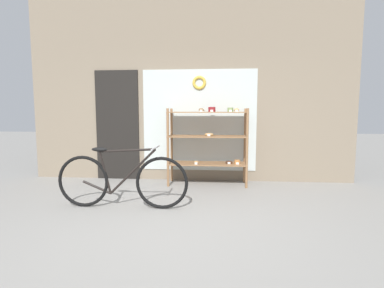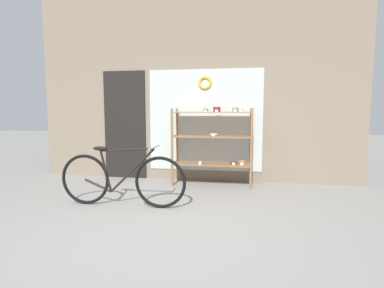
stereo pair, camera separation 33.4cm
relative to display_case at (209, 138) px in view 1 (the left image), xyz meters
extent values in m
plane|color=gray|center=(-0.39, -2.09, -0.84)|extent=(30.00, 30.00, 0.00)
cube|color=gray|center=(-0.39, 0.37, 0.95)|extent=(6.15, 0.08, 3.58)
cube|color=silver|center=(-0.19, 0.32, 0.31)|extent=(2.14, 0.02, 1.90)
cube|color=black|center=(-1.78, 0.31, 0.21)|extent=(0.84, 0.03, 2.10)
torus|color=gold|center=(-0.19, 0.30, 1.01)|extent=(0.26, 0.06, 0.26)
cylinder|color=#8E6642|center=(-0.71, -0.21, -0.15)|extent=(0.04, 0.04, 1.37)
cylinder|color=#8E6642|center=(0.66, -0.21, -0.15)|extent=(0.04, 0.04, 1.37)
cylinder|color=#8E6642|center=(-0.71, 0.21, -0.15)|extent=(0.04, 0.04, 1.37)
cylinder|color=#8E6642|center=(0.66, 0.21, -0.15)|extent=(0.04, 0.04, 1.37)
cube|color=#8E6642|center=(-0.02, 0.00, -0.46)|extent=(1.41, 0.46, 0.02)
cube|color=#8E6642|center=(-0.02, 0.00, 0.04)|extent=(1.41, 0.46, 0.02)
cube|color=#8E6642|center=(-0.02, 0.00, 0.47)|extent=(1.41, 0.46, 0.02)
ellipsoid|color=#AD7F4C|center=(-0.22, -0.12, -0.42)|extent=(0.08, 0.07, 0.06)
cube|color=white|center=(-0.22, -0.17, -0.43)|extent=(0.05, 0.00, 0.04)
cylinder|color=#C67F42|center=(0.51, -0.04, -0.41)|extent=(0.10, 0.10, 0.07)
cube|color=white|center=(0.51, -0.10, -0.43)|extent=(0.05, 0.00, 0.04)
ellipsoid|color=tan|center=(0.48, -0.05, 0.51)|extent=(0.09, 0.07, 0.06)
cube|color=white|center=(0.48, -0.10, 0.49)|extent=(0.05, 0.00, 0.04)
torus|color=#4C2D1E|center=(0.36, 0.00, -0.43)|extent=(0.13, 0.13, 0.04)
cube|color=white|center=(0.36, -0.07, -0.43)|extent=(0.05, 0.00, 0.04)
torus|color=tan|center=(0.00, 0.03, 0.07)|extent=(0.16, 0.16, 0.04)
cube|color=white|center=(0.00, -0.06, 0.07)|extent=(0.05, 0.00, 0.04)
cylinder|color=#7A995B|center=(0.38, 0.01, 0.51)|extent=(0.10, 0.10, 0.07)
cube|color=white|center=(0.38, -0.05, 0.49)|extent=(0.05, 0.00, 0.04)
ellipsoid|color=brown|center=(-0.13, -0.04, 0.51)|extent=(0.09, 0.08, 0.06)
cube|color=white|center=(-0.13, -0.09, 0.49)|extent=(0.05, 0.00, 0.04)
cylinder|color=maroon|center=(0.05, 0.10, 0.52)|extent=(0.13, 0.13, 0.09)
cube|color=white|center=(0.05, 0.02, 0.49)|extent=(0.05, 0.00, 0.04)
ellipsoid|color=beige|center=(-0.12, 0.13, 0.50)|extent=(0.08, 0.07, 0.06)
cube|color=white|center=(-0.12, 0.08, 0.49)|extent=(0.05, 0.00, 0.04)
torus|color=black|center=(-1.69, -1.43, -0.48)|extent=(0.72, 0.05, 0.72)
torus|color=black|center=(-0.59, -1.43, -0.48)|extent=(0.72, 0.05, 0.72)
cylinder|color=black|center=(-0.99, -1.43, -0.33)|extent=(0.66, 0.03, 0.64)
cylinder|color=black|center=(-1.05, -1.43, -0.04)|extent=(0.77, 0.03, 0.07)
cylinder|color=black|center=(-1.37, -1.43, -0.35)|extent=(0.17, 0.03, 0.59)
cylinder|color=black|center=(-1.50, -1.43, -0.56)|extent=(0.40, 0.03, 0.19)
ellipsoid|color=black|center=(-1.44, -1.43, -0.03)|extent=(0.22, 0.09, 0.06)
cylinder|color=#B2B2B7|center=(-0.67, -1.43, 0.00)|extent=(0.03, 0.46, 0.02)
camera|label=1|loc=(0.17, -5.34, 0.49)|focal=28.00mm
camera|label=2|loc=(0.50, -5.30, 0.49)|focal=28.00mm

